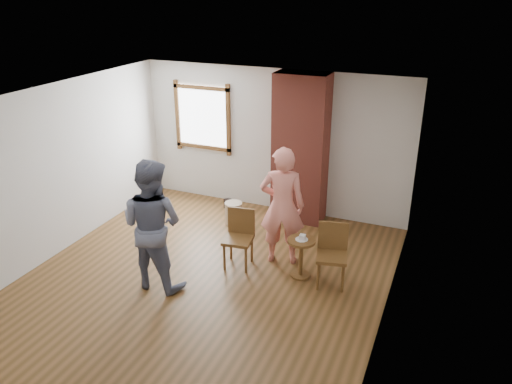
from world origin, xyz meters
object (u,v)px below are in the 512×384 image
stoneware_crock (234,213)px  person_pink (282,206)px  dining_chair_right (332,251)px  dining_chair_left (239,234)px  side_table (301,252)px  man (152,225)px

stoneware_crock → person_pink: (1.21, -0.87, 0.71)m
dining_chair_right → stoneware_crock: bearing=138.2°
stoneware_crock → person_pink: size_ratio=0.22×
stoneware_crock → dining_chair_left: (0.66, -1.19, 0.29)m
dining_chair_left → person_pink: (0.55, 0.32, 0.42)m
side_table → person_pink: bearing=142.7°
dining_chair_left → side_table: (0.96, 0.01, -0.09)m
person_pink → stoneware_crock: bearing=-51.4°
stoneware_crock → side_table: 2.01m
stoneware_crock → side_table: bearing=-36.1°
man → stoneware_crock: bearing=-93.8°
side_table → man: bearing=-152.2°
dining_chair_left → person_pink: 0.77m
dining_chair_right → man: (-2.26, -0.99, 0.43)m
man → person_pink: 1.90m
man → person_pink: bearing=-136.4°
dining_chair_right → man: 2.50m
stoneware_crock → man: (-0.20, -2.14, 0.73)m
dining_chair_left → person_pink: person_pink is taller
side_table → dining_chair_right: bearing=4.2°
dining_chair_left → man: 1.35m
stoneware_crock → dining_chair_right: 2.38m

